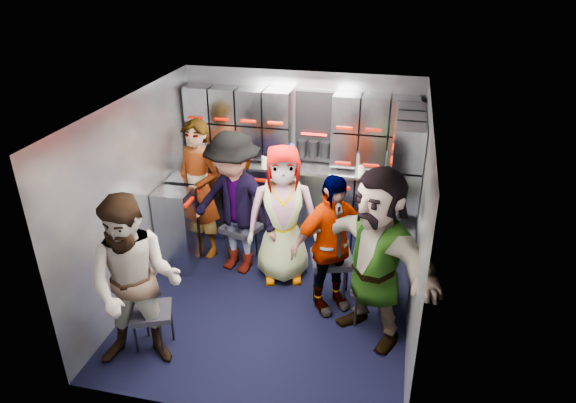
% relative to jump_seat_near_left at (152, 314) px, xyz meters
% --- Properties ---
extents(floor, '(3.00, 3.00, 0.00)m').
position_rel_jump_seat_near_left_xyz_m(floor, '(0.89, 0.89, -0.37)').
color(floor, black).
rests_on(floor, ground).
extents(wall_back, '(2.80, 0.04, 2.10)m').
position_rel_jump_seat_near_left_xyz_m(wall_back, '(0.89, 2.39, 0.68)').
color(wall_back, gray).
rests_on(wall_back, ground).
extents(wall_left, '(0.04, 3.00, 2.10)m').
position_rel_jump_seat_near_left_xyz_m(wall_left, '(-0.51, 0.89, 0.68)').
color(wall_left, gray).
rests_on(wall_left, ground).
extents(wall_right, '(0.04, 3.00, 2.10)m').
position_rel_jump_seat_near_left_xyz_m(wall_right, '(2.29, 0.89, 0.68)').
color(wall_right, gray).
rests_on(wall_right, ground).
extents(ceiling, '(2.80, 3.00, 0.02)m').
position_rel_jump_seat_near_left_xyz_m(ceiling, '(0.89, 0.89, 1.73)').
color(ceiling, silver).
rests_on(ceiling, wall_back).
extents(cart_bank_back, '(2.68, 0.38, 0.99)m').
position_rel_jump_seat_near_left_xyz_m(cart_bank_back, '(0.89, 2.18, 0.13)').
color(cart_bank_back, '#9297A1').
rests_on(cart_bank_back, ground).
extents(cart_bank_left, '(0.38, 0.76, 0.99)m').
position_rel_jump_seat_near_left_xyz_m(cart_bank_left, '(-0.30, 1.45, 0.13)').
color(cart_bank_left, '#9297A1').
rests_on(cart_bank_left, ground).
extents(counter, '(2.68, 0.42, 0.03)m').
position_rel_jump_seat_near_left_xyz_m(counter, '(0.89, 2.18, 0.65)').
color(counter, silver).
rests_on(counter, cart_bank_back).
extents(locker_bank_back, '(2.68, 0.28, 0.82)m').
position_rel_jump_seat_near_left_xyz_m(locker_bank_back, '(0.89, 2.24, 1.12)').
color(locker_bank_back, '#9297A1').
rests_on(locker_bank_back, wall_back).
extents(locker_bank_right, '(0.28, 1.00, 0.82)m').
position_rel_jump_seat_near_left_xyz_m(locker_bank_right, '(2.14, 1.59, 1.12)').
color(locker_bank_right, '#9297A1').
rests_on(locker_bank_right, wall_right).
extents(right_cabinet, '(0.28, 1.20, 1.00)m').
position_rel_jump_seat_near_left_xyz_m(right_cabinet, '(2.14, 1.49, 0.13)').
color(right_cabinet, '#9297A1').
rests_on(right_cabinet, ground).
extents(coffee_niche, '(0.46, 0.16, 0.84)m').
position_rel_jump_seat_near_left_xyz_m(coffee_niche, '(1.07, 2.30, 1.10)').
color(coffee_niche, black).
rests_on(coffee_niche, wall_back).
extents(red_latch_strip, '(2.60, 0.02, 0.03)m').
position_rel_jump_seat_near_left_xyz_m(red_latch_strip, '(0.89, 1.98, 0.51)').
color(red_latch_strip, '#A10E02').
rests_on(red_latch_strip, cart_bank_back).
extents(jump_seat_near_left, '(0.45, 0.44, 0.42)m').
position_rel_jump_seat_near_left_xyz_m(jump_seat_near_left, '(0.00, 0.00, 0.00)').
color(jump_seat_near_left, black).
rests_on(jump_seat_near_left, ground).
extents(jump_seat_mid_left, '(0.49, 0.48, 0.46)m').
position_rel_jump_seat_near_left_xyz_m(jump_seat_mid_left, '(0.35, 1.60, 0.04)').
color(jump_seat_mid_left, black).
rests_on(jump_seat_mid_left, ground).
extents(jump_seat_center, '(0.42, 0.40, 0.40)m').
position_rel_jump_seat_near_left_xyz_m(jump_seat_center, '(0.90, 1.55, -0.01)').
color(jump_seat_center, black).
rests_on(jump_seat_center, ground).
extents(jump_seat_mid_right, '(0.51, 0.50, 0.49)m').
position_rel_jump_seat_near_left_xyz_m(jump_seat_mid_right, '(1.48, 1.12, 0.07)').
color(jump_seat_mid_right, black).
rests_on(jump_seat_mid_right, ground).
extents(jump_seat_near_right, '(0.40, 0.38, 0.46)m').
position_rel_jump_seat_near_left_xyz_m(jump_seat_near_right, '(1.93, 0.81, 0.04)').
color(jump_seat_near_right, black).
rests_on(jump_seat_near_right, ground).
extents(attendant_standing, '(0.70, 0.57, 1.67)m').
position_rel_jump_seat_near_left_xyz_m(attendant_standing, '(-0.16, 1.67, 0.46)').
color(attendant_standing, black).
rests_on(attendant_standing, ground).
extents(attendant_arc_a, '(0.92, 0.79, 1.64)m').
position_rel_jump_seat_near_left_xyz_m(attendant_arc_a, '(-0.00, -0.18, 0.45)').
color(attendant_arc_a, black).
rests_on(attendant_arc_a, ground).
extents(attendant_arc_b, '(1.19, 0.87, 1.66)m').
position_rel_jump_seat_near_left_xyz_m(attendant_arc_b, '(0.35, 1.42, 0.46)').
color(attendant_arc_b, black).
rests_on(attendant_arc_b, ground).
extents(attendant_arc_c, '(0.87, 0.68, 1.57)m').
position_rel_jump_seat_near_left_xyz_m(attendant_arc_c, '(0.90, 1.37, 0.42)').
color(attendant_arc_c, black).
rests_on(attendant_arc_c, ground).
extents(attendant_arc_d, '(0.90, 0.84, 1.48)m').
position_rel_jump_seat_near_left_xyz_m(attendant_arc_d, '(1.48, 0.94, 0.37)').
color(attendant_arc_d, black).
rests_on(attendant_arc_d, ground).
extents(attendant_arc_e, '(1.58, 1.39, 1.73)m').
position_rel_jump_seat_near_left_xyz_m(attendant_arc_e, '(1.93, 0.63, 0.50)').
color(attendant_arc_e, black).
rests_on(attendant_arc_e, ground).
extents(bottle_left, '(0.07, 0.07, 0.22)m').
position_rel_jump_seat_near_left_xyz_m(bottle_left, '(0.57, 2.13, 0.77)').
color(bottle_left, white).
rests_on(bottle_left, counter).
extents(bottle_mid, '(0.07, 0.07, 0.26)m').
position_rel_jump_seat_near_left_xyz_m(bottle_mid, '(0.83, 2.13, 0.79)').
color(bottle_mid, white).
rests_on(bottle_mid, counter).
extents(bottle_right, '(0.07, 0.07, 0.24)m').
position_rel_jump_seat_near_left_xyz_m(bottle_right, '(1.61, 2.13, 0.78)').
color(bottle_right, white).
rests_on(bottle_right, counter).
extents(cup_left, '(0.08, 0.08, 0.10)m').
position_rel_jump_seat_near_left_xyz_m(cup_left, '(0.51, 2.12, 0.71)').
color(cup_left, '#C9B78D').
rests_on(cup_left, counter).
extents(cup_right, '(0.08, 0.08, 0.10)m').
position_rel_jump_seat_near_left_xyz_m(cup_right, '(1.65, 2.12, 0.71)').
color(cup_right, '#C9B78D').
rests_on(cup_right, counter).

